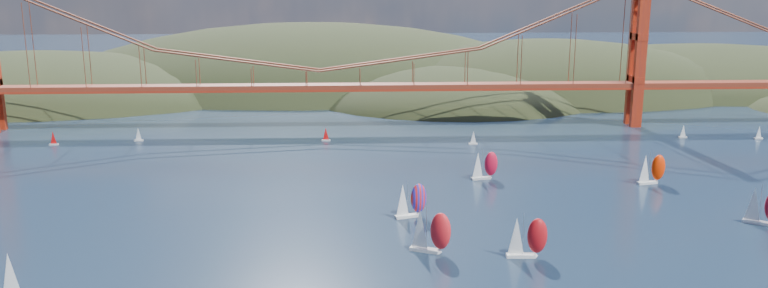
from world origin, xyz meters
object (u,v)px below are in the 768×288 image
(racer_5, at_px, (484,165))
(racer_rwb, at_px, (410,200))
(racer_0, at_px, (430,230))
(racer_3, at_px, (651,168))
(racer_1, at_px, (526,237))
(racer_2, at_px, (764,206))

(racer_5, xyz_separation_m, racer_rwb, (-23.83, -32.65, 0.17))
(racer_0, bearing_deg, racer_rwb, 120.53)
(racer_0, bearing_deg, racer_3, 60.91)
(racer_0, xyz_separation_m, racer_5, (21.56, 55.85, -0.63))
(racer_1, relative_size, racer_2, 0.98)
(racer_2, height_order, racer_5, racer_2)
(racer_2, bearing_deg, racer_5, 179.52)
(racer_5, bearing_deg, racer_rwb, -138.54)
(racer_0, distance_m, racer_3, 83.54)
(racer_rwb, bearing_deg, racer_3, 1.72)
(racer_1, xyz_separation_m, racer_rwb, (-22.15, 27.00, -0.17))
(racer_0, xyz_separation_m, racer_1, (19.87, -3.80, -0.30))
(racer_0, relative_size, racer_1, 1.06)
(racer_1, xyz_separation_m, racer_2, (60.61, 17.87, 0.09))
(racer_1, bearing_deg, racer_5, 90.60)
(racer_2, bearing_deg, racer_1, -128.71)
(racer_3, bearing_deg, racer_0, -155.48)
(racer_0, height_order, racer_2, racer_0)
(racer_5, bearing_deg, racer_0, -123.52)
(racer_1, bearing_deg, racer_2, 18.65)
(racer_2, xyz_separation_m, racer_5, (-58.92, 41.78, -0.43))
(racer_rwb, bearing_deg, racer_2, -24.90)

